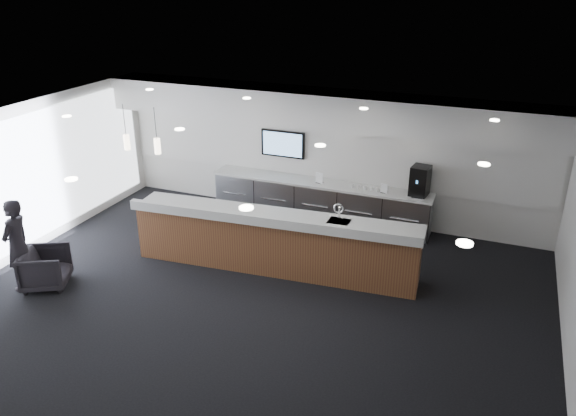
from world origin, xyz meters
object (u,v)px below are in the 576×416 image
at_px(coffee_machine, 420,181).
at_px(armchair, 46,268).
at_px(service_counter, 275,241).
at_px(lounge_guest, 17,245).

bearing_deg(coffee_machine, armchair, -134.92).
relative_size(service_counter, coffee_machine, 8.82).
distance_m(service_counter, coffee_machine, 3.42).
bearing_deg(service_counter, lounge_guest, -154.26).
xyz_separation_m(service_counter, lounge_guest, (-3.97, -2.33, 0.28)).
bearing_deg(coffee_machine, service_counter, -125.61).
xyz_separation_m(armchair, lounge_guest, (-0.36, -0.19, 0.49)).
relative_size(service_counter, lounge_guest, 3.28).
distance_m(coffee_machine, armchair, 7.52).
distance_m(service_counter, armchair, 4.20).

